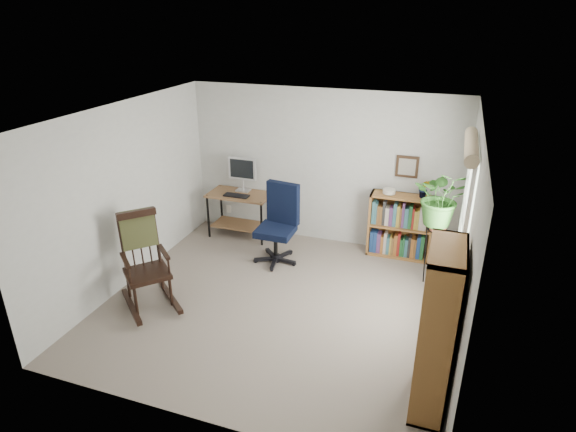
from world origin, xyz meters
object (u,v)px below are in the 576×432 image
at_px(office_chair, 275,225).
at_px(rocking_chair, 146,261).
at_px(tall_bookshelf, 437,331).
at_px(low_bookshelf, 400,226).
at_px(desk, 241,215).

distance_m(office_chair, rocking_chair, 1.92).
height_order(rocking_chair, tall_bookshelf, tall_bookshelf).
distance_m(office_chair, tall_bookshelf, 3.16).
bearing_deg(rocking_chair, tall_bookshelf, -56.45).
xyz_separation_m(office_chair, low_bookshelf, (1.68, 0.78, -0.11)).
height_order(office_chair, rocking_chair, rocking_chair).
relative_size(rocking_chair, tall_bookshelf, 0.75).
bearing_deg(rocking_chair, office_chair, 7.63).
bearing_deg(low_bookshelf, desk, -177.29).
height_order(desk, office_chair, office_chair).
bearing_deg(tall_bookshelf, desk, 138.86).
bearing_deg(tall_bookshelf, office_chair, 137.70).
distance_m(desk, rocking_chair, 2.26).
xyz_separation_m(office_chair, tall_bookshelf, (2.33, -2.12, 0.23)).
bearing_deg(desk, office_chair, -37.76).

